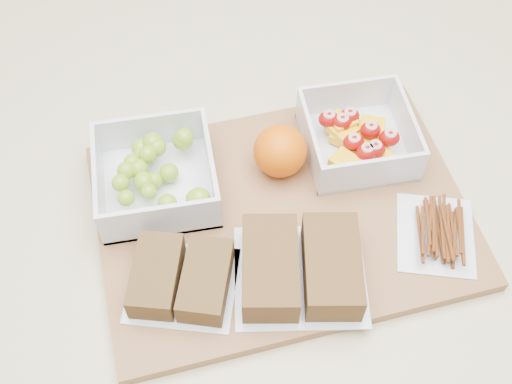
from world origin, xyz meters
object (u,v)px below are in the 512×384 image
at_px(fruit_container, 357,137).
at_px(sandwich_bag_center, 301,267).
at_px(orange, 280,151).
at_px(cutting_board, 282,215).
at_px(pretzel_bag, 437,230).
at_px(sandwich_bag_left, 181,278).
at_px(grape_container, 158,175).

bearing_deg(fruit_container, sandwich_bag_center, -123.25).
height_order(orange, sandwich_bag_center, orange).
bearing_deg(orange, cutting_board, -98.20).
height_order(fruit_container, pretzel_bag, fruit_container).
height_order(sandwich_bag_center, pretzel_bag, sandwich_bag_center).
height_order(sandwich_bag_left, pretzel_bag, sandwich_bag_left).
xyz_separation_m(sandwich_bag_left, pretzel_bag, (0.29, 0.01, -0.01)).
bearing_deg(grape_container, orange, 1.20).
bearing_deg(sandwich_bag_center, pretzel_bag, 8.31).
xyz_separation_m(fruit_container, sandwich_bag_center, (-0.10, -0.16, 0.00)).
xyz_separation_m(grape_container, pretzel_bag, (0.30, -0.12, -0.01)).
xyz_separation_m(cutting_board, sandwich_bag_center, (0.00, -0.08, 0.03)).
bearing_deg(sandwich_bag_left, orange, 45.72).
bearing_deg(sandwich_bag_center, orange, 87.24).
bearing_deg(sandwich_bag_left, sandwich_bag_center, -5.19).
bearing_deg(sandwich_bag_left, grape_container, 94.99).
bearing_deg(cutting_board, sandwich_bag_center, -93.10).
xyz_separation_m(cutting_board, fruit_container, (0.11, 0.08, 0.03)).
relative_size(fruit_container, orange, 1.99).
distance_m(cutting_board, pretzel_bag, 0.18).
bearing_deg(cutting_board, sandwich_bag_left, -153.79).
height_order(cutting_board, fruit_container, fruit_container).
distance_m(fruit_container, sandwich_bag_center, 0.19).
height_order(grape_container, pretzel_bag, grape_container).
height_order(fruit_container, sandwich_bag_left, fruit_container).
distance_m(grape_container, fruit_container, 0.24).
distance_m(fruit_container, sandwich_bag_left, 0.27).
relative_size(grape_container, sandwich_bag_left, 0.98).
relative_size(grape_container, pretzel_bag, 1.09).
height_order(cutting_board, pretzel_bag, pretzel_bag).
bearing_deg(sandwich_bag_center, fruit_container, 56.75).
bearing_deg(pretzel_bag, orange, 141.08).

